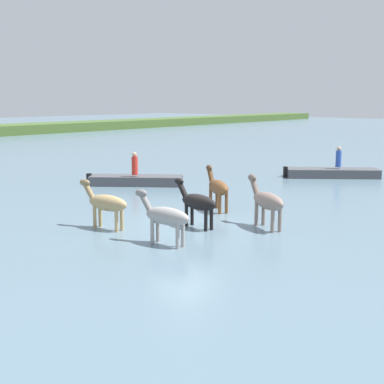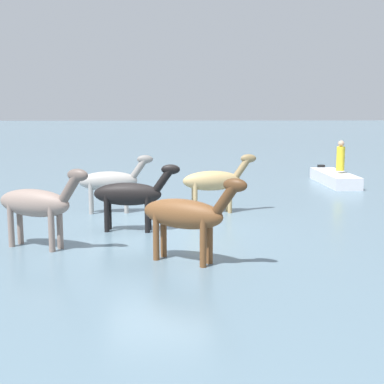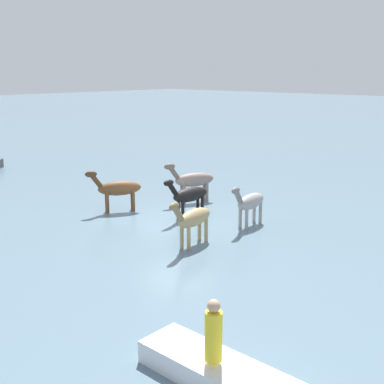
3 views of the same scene
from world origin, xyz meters
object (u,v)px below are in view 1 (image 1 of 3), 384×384
object	(u,v)px
boat_launch_far	(332,174)
person_spotter_bow	(339,158)
person_watcher_seated	(135,164)
horse_gray_outer	(218,187)
horse_pinto_flank	(165,216)
horse_dark_mare	(106,203)
horse_lead	(267,201)
horse_mid_herd	(197,202)
boat_dinghy_port	(136,182)

from	to	relation	value
boat_launch_far	person_spotter_bow	size ratio (longest dim) A/B	4.22
person_spotter_bow	person_watcher_seated	distance (m)	11.92
horse_gray_outer	horse_pinto_flank	distance (m)	5.56
person_spotter_bow	person_watcher_seated	xyz separation A→B (m)	(-9.95, 6.56, -0.01)
horse_dark_mare	person_spotter_bow	world-z (taller)	person_spotter_bow
horse_lead	boat_launch_far	world-z (taller)	horse_lead
horse_dark_mare	person_watcher_seated	world-z (taller)	person_watcher_seated
boat_launch_far	person_watcher_seated	xyz separation A→B (m)	(-9.74, 6.29, 0.97)
horse_mid_herd	horse_pinto_flank	world-z (taller)	horse_mid_herd
boat_dinghy_port	person_spotter_bow	distance (m)	11.88
horse_gray_outer	horse_pinto_flank	size ratio (longest dim) A/B	0.98
horse_lead	person_watcher_seated	bearing A→B (deg)	7.49
horse_mid_herd	horse_dark_mare	bearing A→B (deg)	51.69
horse_gray_outer	boat_dinghy_port	world-z (taller)	horse_gray_outer
person_spotter_bow	person_watcher_seated	world-z (taller)	person_spotter_bow
horse_mid_herd	horse_gray_outer	size ratio (longest dim) A/B	1.02
person_watcher_seated	boat_launch_far	bearing A→B (deg)	-32.86
horse_gray_outer	horse_pinto_flank	world-z (taller)	horse_gray_outer
horse_pinto_flank	horse_lead	bearing A→B (deg)	-111.91
horse_dark_mare	boat_dinghy_port	xyz separation A→B (m)	(7.29, 6.40, -0.76)
horse_dark_mare	boat_launch_far	size ratio (longest dim) A/B	0.44
horse_mid_herd	person_spotter_bow	bearing A→B (deg)	-76.04
horse_mid_herd	horse_pinto_flank	xyz separation A→B (m)	(-2.39, -0.75, -0.00)
horse_pinto_flank	person_watcher_seated	distance (m)	11.68
horse_dark_mare	person_watcher_seated	xyz separation A→B (m)	(7.06, 6.21, 0.21)
boat_launch_far	person_watcher_seated	bearing A→B (deg)	-161.49
horse_dark_mare	person_watcher_seated	bearing A→B (deg)	-56.21
horse_lead	person_watcher_seated	xyz separation A→B (m)	(3.23, 10.39, 0.15)
horse_dark_mare	horse_gray_outer	world-z (taller)	horse_gray_outer
horse_gray_outer	boat_launch_far	size ratio (longest dim) A/B	0.43
boat_launch_far	boat_dinghy_port	xyz separation A→B (m)	(-9.51, 6.49, -0.01)
horse_pinto_flank	horse_gray_outer	bearing A→B (deg)	-73.76
horse_dark_mare	boat_launch_far	xyz separation A→B (m)	(16.80, -0.09, -0.76)
horse_mid_herd	boat_launch_far	bearing A→B (deg)	-74.89
horse_dark_mare	boat_dinghy_port	size ratio (longest dim) A/B	0.47
horse_mid_herd	person_spotter_bow	xyz separation A→B (m)	(14.73, 1.92, 0.23)
horse_mid_herd	horse_lead	bearing A→B (deg)	-134.47
horse_lead	person_spotter_bow	distance (m)	13.73
horse_gray_outer	horse_lead	bearing A→B (deg)	-170.54
horse_pinto_flank	person_spotter_bow	world-z (taller)	person_spotter_bow
horse_pinto_flank	horse_mid_herd	bearing A→B (deg)	-78.03
horse_gray_outer	person_watcher_seated	distance (m)	7.45
horse_mid_herd	horse_lead	size ratio (longest dim) A/B	0.97
boat_launch_far	person_spotter_bow	distance (m)	1.03
horse_pinto_flank	boat_dinghy_port	distance (m)	12.00
person_watcher_seated	boat_dinghy_port	bearing A→B (deg)	40.21
person_spotter_bow	horse_gray_outer	bearing A→B (deg)	-177.05
horse_dark_mare	horse_pinto_flank	distance (m)	3.02
horse_mid_herd	horse_gray_outer	distance (m)	3.07
horse_lead	boat_dinghy_port	size ratio (longest dim) A/B	0.48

